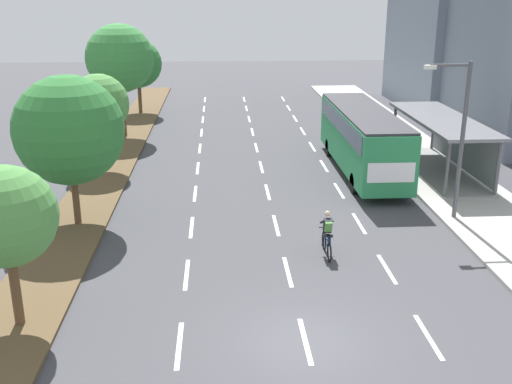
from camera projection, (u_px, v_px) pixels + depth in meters
ground_plane at (305, 342)px, 16.81m from camera, size 140.00×140.00×0.00m
median_strip at (116, 157)px, 35.23m from camera, size 2.60×52.00×0.12m
sidewalk_right at (412, 152)px, 36.26m from camera, size 4.50×52.00×0.15m
lane_divider_left at (198, 168)px, 33.19m from camera, size 0.14×46.05×0.01m
lane_divider_center at (261, 167)px, 33.40m from camera, size 0.14×46.05×0.01m
lane_divider_right at (324, 166)px, 33.60m from camera, size 0.14×46.05×0.01m
bus_shelter at (445, 139)px, 31.63m from camera, size 2.90×9.56×2.86m
bus at (363, 135)px, 31.80m from camera, size 2.54×11.29×3.37m
cyclist at (327, 236)px, 22.03m from camera, size 0.46×1.82×1.71m
median_tree_nearest at (5, 217)px, 16.49m from camera, size 2.84×2.84×4.73m
median_tree_second at (69, 130)px, 23.85m from camera, size 4.37×4.37×6.10m
median_tree_third at (99, 104)px, 31.51m from camera, size 3.16×3.16×5.10m
median_tree_fourth at (120, 58)px, 38.59m from camera, size 4.35×4.35×7.20m
median_tree_fifth at (138, 64)px, 46.54m from camera, size 3.69×3.69×5.64m
streetlight at (459, 130)px, 24.48m from camera, size 1.91×0.24×6.50m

